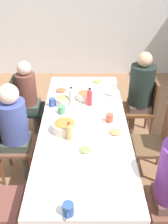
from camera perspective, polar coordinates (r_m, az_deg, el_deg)
The scene contains 25 objects.
ground_plane at distance 3.41m, azimuth 0.00°, elevation -12.99°, with size 7.37×7.37×0.00m, color #936949.
wall_left at distance 5.66m, azimuth -0.07°, elevation 20.62°, with size 0.12×5.17×2.60m, color silver.
dining_table at distance 2.97m, azimuth 0.00°, elevation -3.61°, with size 2.43×0.94×0.75m.
chair_0 at distance 3.19m, azimuth -15.56°, elevation -6.01°, with size 0.40×0.40×0.90m.
person_0 at distance 3.03m, azimuth -14.54°, elevation -2.63°, with size 0.31×0.31×1.23m.
chair_1 at distance 3.19m, azimuth 15.54°, elevation -5.97°, with size 0.40×0.40×0.90m.
chair_2 at distance 3.84m, azimuth -12.83°, elevation 1.41°, with size 0.40×0.40×0.90m.
person_2 at distance 3.74m, azimuth -11.73°, elevation 3.62°, with size 0.30×0.30×1.15m.
chair_3 at distance 3.84m, azimuth 12.77°, elevation 1.44°, with size 0.40×0.40×0.90m.
person_3 at distance 3.70m, azimuth 11.89°, elevation 4.83°, with size 0.33×0.33×1.28m.
plate_0 at distance 3.57m, azimuth -4.93°, elevation 4.44°, with size 0.24×0.24×0.04m.
plate_1 at distance 3.82m, azimuth 2.90°, elevation 6.43°, with size 0.25×0.25×0.04m.
plate_2 at distance 2.55m, azimuth 0.32°, elevation -8.22°, with size 0.21×0.21×0.04m.
plate_3 at distance 2.78m, azimuth 6.62°, elevation -4.46°, with size 0.22×0.22×0.04m.
bowl_0 at distance 2.80m, azimuth -4.08°, elevation -2.99°, with size 0.27×0.27×0.12m.
bowl_1 at distance 3.37m, azimuth 0.14°, elevation 3.54°, with size 0.20×0.20×0.11m.
bowl_2 at distance 3.26m, azimuth -4.64°, elevation 2.46°, with size 0.17×0.17×0.12m.
cup_0 at distance 3.10m, azimuth -4.77°, elevation 0.47°, with size 0.12×0.08×0.08m.
cup_1 at distance 2.96m, azimuth 5.44°, elevation -1.23°, with size 0.12×0.08×0.09m.
cup_2 at distance 2.04m, azimuth -3.38°, elevation -19.92°, with size 0.12×0.08×0.10m.
cup_3 at distance 3.25m, azimuth -6.79°, elevation 2.07°, with size 0.11×0.08×0.10m.
bottle_0 at distance 3.42m, azimuth 6.45°, elevation 4.92°, with size 0.06×0.06×0.24m.
bottle_1 at distance 3.20m, azimuth -2.71°, elevation 3.20°, with size 0.06×0.06×0.25m.
bottle_2 at distance 2.65m, azimuth -3.22°, elevation -4.18°, with size 0.06×0.06×0.20m.
bottle_3 at distance 3.22m, azimuth 1.19°, elevation 3.18°, with size 0.06×0.06×0.23m.
Camera 1 is at (2.42, -0.01, 2.41)m, focal length 43.11 mm.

